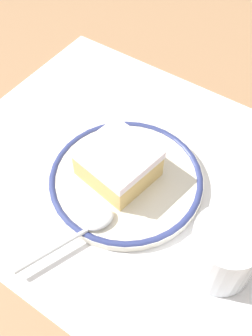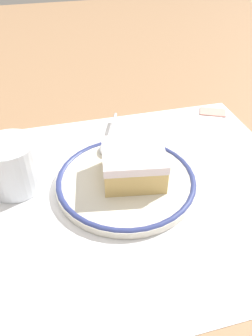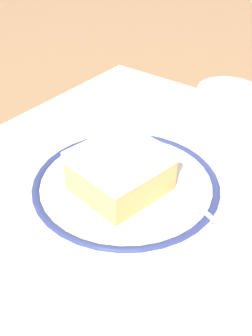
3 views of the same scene
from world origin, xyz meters
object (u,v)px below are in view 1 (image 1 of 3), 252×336
spoon (92,226)px  cup (223,253)px  plate (126,179)px  cake_slice (118,163)px

spoon → cup: cup is taller
cup → plate: bearing=-13.7°
cake_slice → spoon: bearing=103.8°
plate → cup: (-0.16, 0.04, 0.03)m
cake_slice → cup: (-0.17, 0.04, -0.00)m
spoon → cake_slice: bearing=-76.2°
cake_slice → spoon: (-0.02, 0.09, -0.02)m
cake_slice → cup: cup is taller
spoon → cup: (-0.15, -0.05, 0.02)m
cake_slice → plate: bearing=-173.4°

